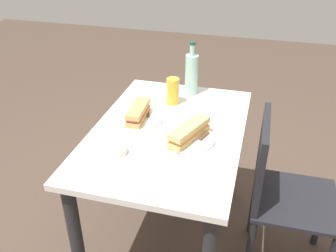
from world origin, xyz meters
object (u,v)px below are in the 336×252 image
object	(u,v)px
beer_glass	(173,91)
olive_bowl	(116,151)
knife_near	(200,140)
baguette_sandwich_near	(189,132)
water_bottle	(192,73)
plate_far	(139,120)
chair_far	(278,190)
knife_far	(149,118)
dining_table	(168,152)
baguette_sandwich_far	(138,112)
plate_near	(189,140)

from	to	relation	value
beer_glass	olive_bowl	world-z (taller)	beer_glass
knife_near	baguette_sandwich_near	bearing A→B (deg)	-99.51
baguette_sandwich_near	water_bottle	bearing A→B (deg)	-168.83
plate_far	olive_bowl	distance (m)	0.30
baguette_sandwich_near	chair_far	bearing A→B (deg)	99.37
olive_bowl	beer_glass	bearing A→B (deg)	167.41
baguette_sandwich_near	knife_far	xyz separation A→B (m)	(-0.13, -0.23, -0.03)
water_bottle	beer_glass	distance (m)	0.17
plate_far	olive_bowl	world-z (taller)	olive_bowl
baguette_sandwich_near	olive_bowl	bearing A→B (deg)	-57.59
chair_far	olive_bowl	world-z (taller)	chair_far
knife_near	dining_table	bearing A→B (deg)	-115.26
chair_far	olive_bowl	distance (m)	0.81
dining_table	baguette_sandwich_far	world-z (taller)	baguette_sandwich_far
dining_table	plate_far	world-z (taller)	plate_far
baguette_sandwich_far	knife_far	distance (m)	0.06
olive_bowl	chair_far	bearing A→B (deg)	109.38
plate_near	knife_far	xyz separation A→B (m)	(-0.13, -0.23, 0.01)
dining_table	plate_near	size ratio (longest dim) A/B	4.48
plate_far	baguette_sandwich_near	bearing A→B (deg)	67.94
knife_near	plate_far	bearing A→B (deg)	-110.20
dining_table	water_bottle	size ratio (longest dim) A/B	3.46
knife_far	baguette_sandwich_near	bearing A→B (deg)	61.33
chair_far	plate_near	bearing A→B (deg)	-80.63
knife_far	water_bottle	size ratio (longest dim) A/B	0.57
dining_table	plate_far	bearing A→B (deg)	-104.56
plate_near	baguette_sandwich_near	bearing A→B (deg)	0.00
beer_glass	plate_far	bearing A→B (deg)	-26.51
dining_table	beer_glass	xyz separation A→B (m)	(-0.28, -0.05, 0.20)
knife_far	chair_far	bearing A→B (deg)	85.12
water_bottle	knife_far	bearing A→B (deg)	-20.19
beer_glass	chair_far	bearing A→B (deg)	65.20
baguette_sandwich_near	dining_table	bearing A→B (deg)	-121.27
chair_far	plate_near	distance (m)	0.51
knife_far	water_bottle	world-z (taller)	water_bottle
baguette_sandwich_far	water_bottle	size ratio (longest dim) A/B	0.71
beer_glass	dining_table	bearing A→B (deg)	9.90
baguette_sandwich_near	baguette_sandwich_far	world-z (taller)	same
water_bottle	baguette_sandwich_far	bearing A→B (deg)	-25.74
baguette_sandwich_far	olive_bowl	size ratio (longest dim) A/B	2.18
baguette_sandwich_near	olive_bowl	xyz separation A→B (m)	(0.18, -0.29, -0.03)
chair_far	knife_far	bearing A→B (deg)	-94.88
plate_far	plate_near	bearing A→B (deg)	67.94
dining_table	water_bottle	xyz separation A→B (m)	(-0.43, 0.02, 0.25)
water_bottle	beer_glass	size ratio (longest dim) A/B	2.10
knife_far	plate_far	bearing A→B (deg)	-74.68
baguette_sandwich_near	olive_bowl	size ratio (longest dim) A/B	2.58
knife_far	olive_bowl	size ratio (longest dim) A/B	1.76
plate_near	knife_near	bearing A→B (deg)	80.49
baguette_sandwich_far	beer_glass	world-z (taller)	beer_glass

